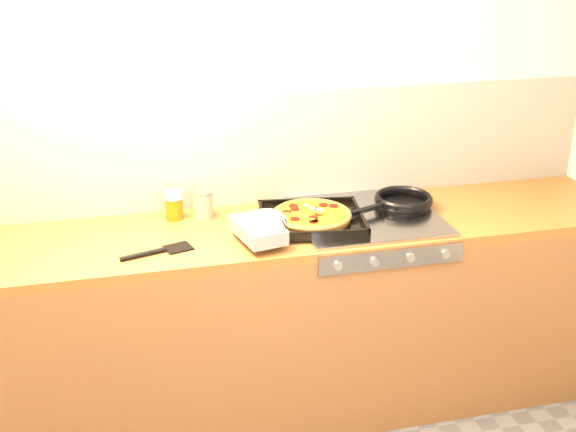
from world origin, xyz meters
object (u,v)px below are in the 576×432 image
object	(u,v)px
frying_pan	(402,201)
juice_glass	(174,205)
pizza_on_tray	(297,219)
tomato_can	(203,205)

from	to	relation	value
frying_pan	juice_glass	xyz separation A→B (m)	(-0.98, 0.13, 0.03)
pizza_on_tray	juice_glass	bearing A→B (deg)	154.38
pizza_on_tray	frying_pan	size ratio (longest dim) A/B	1.32
frying_pan	juice_glass	bearing A→B (deg)	172.74
tomato_can	frying_pan	bearing A→B (deg)	-7.24
tomato_can	juice_glass	distance (m)	0.12
pizza_on_tray	tomato_can	world-z (taller)	tomato_can
pizza_on_tray	juice_glass	distance (m)	0.53
pizza_on_tray	frying_pan	bearing A→B (deg)	11.63
frying_pan	tomato_can	distance (m)	0.87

